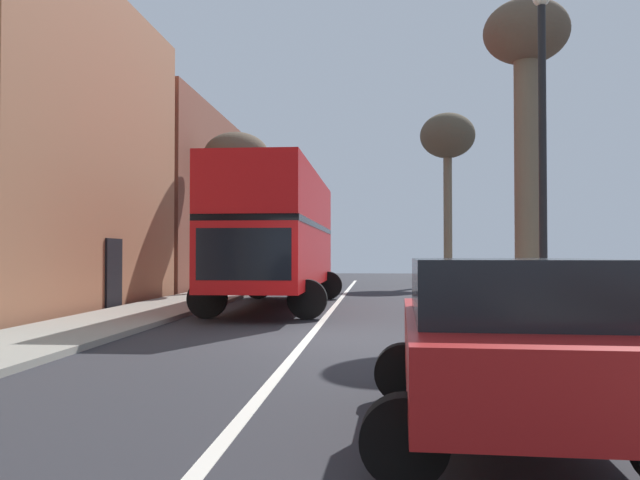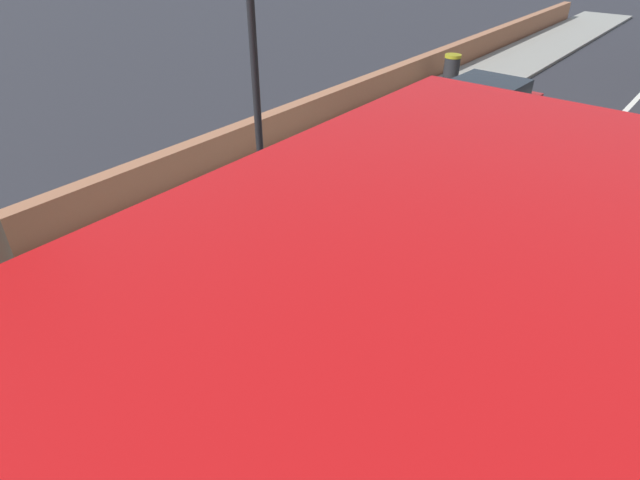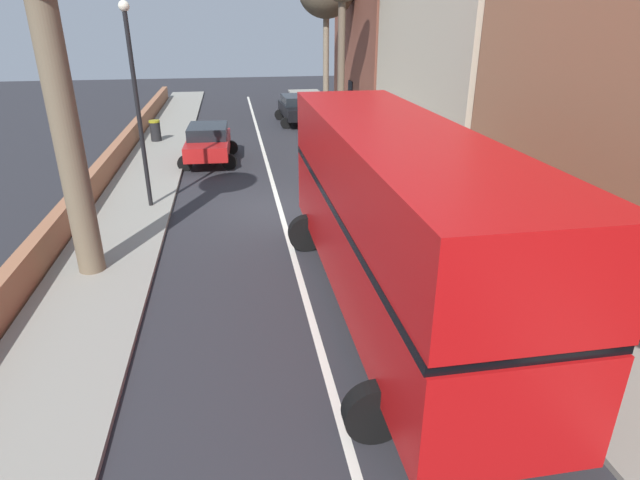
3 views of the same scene
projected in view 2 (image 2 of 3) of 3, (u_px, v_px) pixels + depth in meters
The scene contains 7 objects.
ground_plane at pixel (436, 311), 8.15m from camera, with size 84.00×84.00×0.00m, color #28282D.
road_centre_line at pixel (436, 311), 8.15m from camera, with size 0.16×54.00×0.01m, color silver.
sidewalk_right at pixel (220, 211), 10.71m from camera, with size 2.60×60.00×0.12m, color gray.
boundary_wall_right at pixel (169, 173), 11.31m from camera, with size 0.36×54.00×0.94m, color #9E6647.
parked_car_red_right_0 at pixel (476, 111), 13.35m from camera, with size 2.59×4.25×1.59m.
lamppost_right at pixel (251, 12), 8.83m from camera, with size 0.32×0.32×6.31m.
litter_bin_right at pixel (451, 70), 17.80m from camera, with size 0.55×0.55×1.04m.
Camera 2 is at (-2.54, 6.06, 5.27)m, focal length 29.65 mm.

